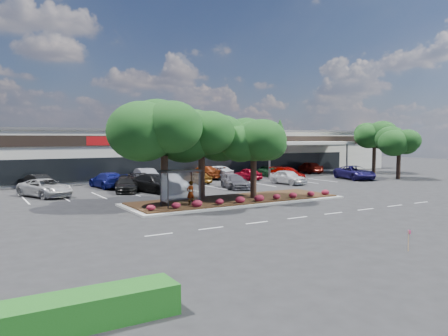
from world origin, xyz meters
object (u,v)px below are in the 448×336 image
light_pole (171,147)px  car_1 (125,185)px  car_0 (45,188)px  survey_stake (409,238)px

light_pole → car_1: (-10.81, -13.48, -3.22)m
car_0 → light_pole: bearing=13.2°
light_pole → car_1: light_pole is taller
survey_stake → car_0: size_ratio=0.17×
survey_stake → car_0: bearing=111.8°
survey_stake → car_1: car_1 is taller
survey_stake → light_pole: bearing=80.8°
light_pole → car_1: 17.58m
light_pole → survey_stake: size_ratio=9.21×
light_pole → car_0: size_ratio=1.58×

